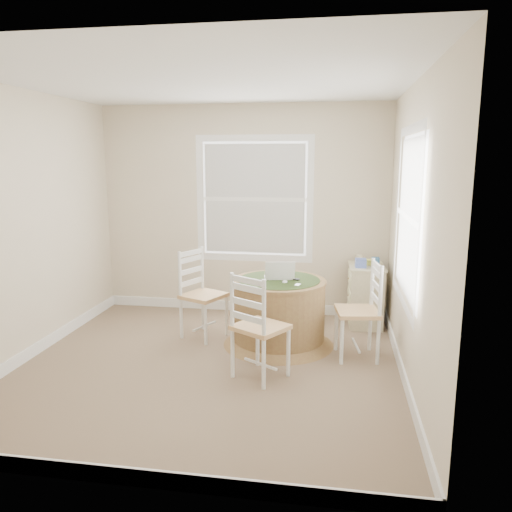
# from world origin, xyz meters

# --- Properties ---
(room) EXTENTS (3.64, 3.64, 2.64)m
(room) POSITION_xyz_m (0.17, 0.16, 1.30)
(room) COLOR #836C53
(room) RESTS_ON ground
(round_table) EXTENTS (1.17, 1.17, 0.71)m
(round_table) POSITION_xyz_m (0.59, 0.69, 0.39)
(round_table) COLOR olive
(round_table) RESTS_ON ground
(chair_left) EXTENTS (0.54, 0.55, 0.95)m
(chair_left) POSITION_xyz_m (-0.25, 0.78, 0.47)
(chair_left) COLOR white
(chair_left) RESTS_ON ground
(chair_near) EXTENTS (0.57, 0.56, 0.95)m
(chair_near) POSITION_xyz_m (0.52, -0.15, 0.47)
(chair_near) COLOR white
(chair_near) RESTS_ON ground
(chair_right) EXTENTS (0.46, 0.47, 0.95)m
(chair_right) POSITION_xyz_m (1.39, 0.46, 0.47)
(chair_right) COLOR white
(chair_right) RESTS_ON ground
(laptop) EXTENTS (0.35, 0.32, 0.22)m
(laptop) POSITION_xyz_m (0.59, 0.73, 0.73)
(laptop) COLOR white
(laptop) RESTS_ON round_table
(mouse) EXTENTS (0.07, 0.10, 0.03)m
(mouse) POSITION_xyz_m (0.66, 0.58, 0.71)
(mouse) COLOR white
(mouse) RESTS_ON round_table
(phone) EXTENTS (0.06, 0.10, 0.02)m
(phone) POSITION_xyz_m (0.80, 0.49, 0.70)
(phone) COLOR #B7BABF
(phone) RESTS_ON round_table
(keys) EXTENTS (0.07, 0.06, 0.02)m
(keys) POSITION_xyz_m (0.77, 0.69, 0.71)
(keys) COLOR black
(keys) RESTS_ON round_table
(corner_chest) EXTENTS (0.43, 0.56, 0.72)m
(corner_chest) POSITION_xyz_m (1.53, 1.47, 0.36)
(corner_chest) COLOR beige
(corner_chest) RESTS_ON ground
(tissue_box) EXTENTS (0.13, 0.13, 0.10)m
(tissue_box) POSITION_xyz_m (1.46, 1.37, 0.77)
(tissue_box) COLOR #586FC9
(tissue_box) RESTS_ON corner_chest
(box_yellow) EXTENTS (0.15, 0.11, 0.06)m
(box_yellow) POSITION_xyz_m (1.59, 1.52, 0.75)
(box_yellow) COLOR #D7D44B
(box_yellow) RESTS_ON corner_chest
(box_blue) EXTENTS (0.08, 0.08, 0.12)m
(box_blue) POSITION_xyz_m (1.61, 1.37, 0.78)
(box_blue) COLOR #326597
(box_blue) RESTS_ON corner_chest
(cup_cream) EXTENTS (0.07, 0.07, 0.09)m
(cup_cream) POSITION_xyz_m (1.45, 1.62, 0.77)
(cup_cream) COLOR beige
(cup_cream) RESTS_ON corner_chest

